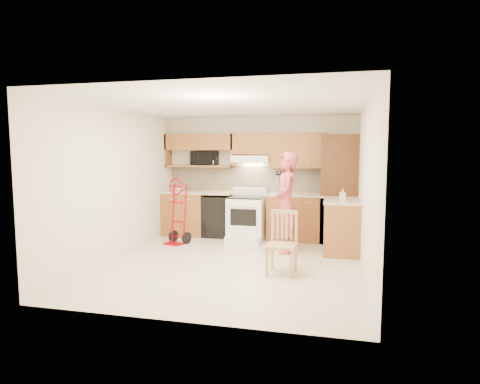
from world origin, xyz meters
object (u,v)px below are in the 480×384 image
(range, at_px, (246,215))
(hand_truck, at_px, (176,214))
(microwave, at_px, (205,158))
(person, at_px, (286,203))
(dining_chair, at_px, (282,243))

(range, xyz_separation_m, hand_truck, (-1.26, -0.54, 0.05))
(microwave, height_order, hand_truck, microwave)
(person, distance_m, dining_chair, 1.34)
(person, height_order, hand_truck, person)
(microwave, height_order, dining_chair, microwave)
(range, bearing_deg, dining_chair, -63.90)
(microwave, distance_m, hand_truck, 1.49)
(microwave, distance_m, dining_chair, 3.36)
(range, height_order, hand_truck, hand_truck)
(microwave, relative_size, range, 0.53)
(hand_truck, bearing_deg, range, 42.90)
(person, relative_size, hand_truck, 1.54)
(microwave, height_order, person, microwave)
(microwave, bearing_deg, dining_chair, -54.28)
(range, height_order, dining_chair, range)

